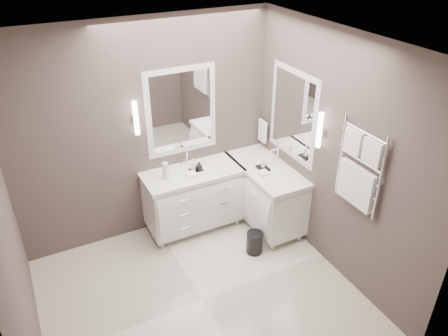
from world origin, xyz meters
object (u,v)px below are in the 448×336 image
towel_ladder (359,172)px  waste_bin (255,242)px  vanity_back (193,196)px  vanity_right (265,191)px

towel_ladder → waste_bin: size_ratio=3.18×
waste_bin → vanity_back: bearing=119.4°
vanity_back → towel_ladder: towel_ladder is taller
vanity_right → towel_ladder: 1.60m
vanity_back → vanity_right: 0.93m
waste_bin → vanity_right: bearing=48.1°
towel_ladder → vanity_right: bearing=99.8°
towel_ladder → waste_bin: bearing=128.2°
vanity_back → vanity_right: (0.88, -0.33, 0.00)m
vanity_back → waste_bin: (0.45, -0.80, -0.34)m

